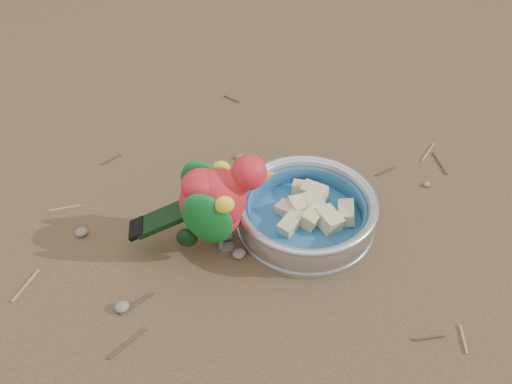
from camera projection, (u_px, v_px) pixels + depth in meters
ground at (267, 252)px, 0.91m from camera, size 60.00×60.00×0.00m
food_bowl at (305, 223)px, 0.95m from camera, size 0.23×0.23×0.02m
bowl_wall at (306, 210)px, 0.93m from camera, size 0.23×0.23×0.04m
fruit_wedges at (306, 213)px, 0.93m from camera, size 0.14×0.14×0.03m
lory_parrot at (216, 206)px, 0.87m from camera, size 0.23×0.18×0.17m
ground_debris at (232, 215)px, 0.97m from camera, size 0.90×0.80×0.01m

